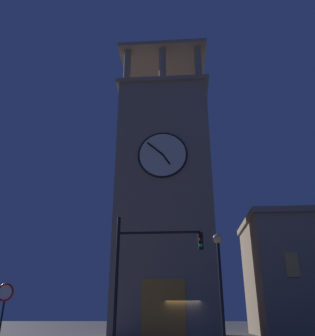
# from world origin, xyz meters

# --- Properties ---
(clocktower) EXTENTS (8.78, 8.01, 29.92)m
(clocktower) POSITION_xyz_m (1.41, -2.87, 11.56)
(clocktower) COLOR gray
(clocktower) RESTS_ON ground_plane
(traffic_signal_near) EXTENTS (4.06, 0.41, 5.85)m
(traffic_signal_near) POSITION_xyz_m (1.64, 11.56, 3.77)
(traffic_signal_near) COLOR black
(traffic_signal_near) RESTS_ON ground_plane
(street_lamp) EXTENTS (0.44, 0.44, 4.91)m
(street_lamp) POSITION_xyz_m (-1.68, 11.88, 3.44)
(street_lamp) COLOR black
(street_lamp) RESTS_ON ground_plane
(no_horn_sign) EXTENTS (0.78, 0.14, 2.80)m
(no_horn_sign) POSITION_xyz_m (7.78, 12.07, 2.19)
(no_horn_sign) COLOR black
(no_horn_sign) RESTS_ON ground_plane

